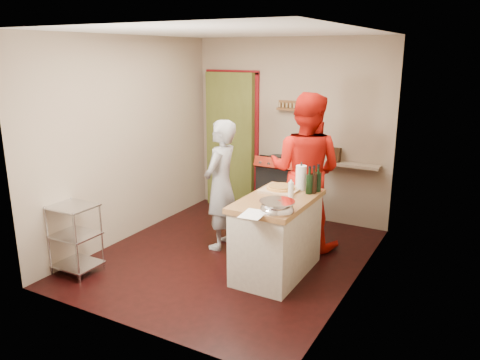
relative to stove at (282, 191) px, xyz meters
name	(u,v)px	position (x,y,z in m)	size (l,w,h in m)	color
floor	(230,256)	(-0.05, -1.42, -0.45)	(3.50, 3.50, 0.00)	black
back_wall	(252,137)	(-0.69, 0.36, 0.68)	(3.00, 0.44, 2.60)	gray
left_wall	(129,139)	(-1.55, -1.42, 0.85)	(0.04, 3.50, 2.60)	gray
right_wall	(360,166)	(1.45, -1.42, 0.85)	(0.04, 3.50, 2.60)	gray
ceiling	(229,31)	(-0.05, -1.42, 2.16)	(3.00, 3.50, 0.02)	white
stove	(282,191)	(0.00, 0.00, 0.00)	(0.60, 0.63, 1.00)	black
wire_shelving	(75,236)	(-1.33, -2.62, -0.01)	(0.48, 0.40, 0.80)	silver
island	(277,234)	(0.63, -1.56, 0.02)	(0.69, 1.33, 1.19)	beige
person_stripe	(221,185)	(-0.30, -1.21, 0.36)	(0.59, 0.39, 1.62)	#A5A6AA
person_red	(305,171)	(0.58, -0.64, 0.52)	(0.94, 0.73, 1.93)	red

